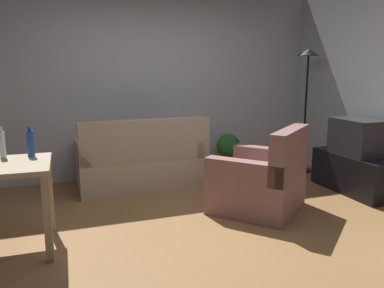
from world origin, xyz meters
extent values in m
cube|color=#9E7042|center=(0.00, 0.00, -0.01)|extent=(5.20, 4.40, 0.02)
cube|color=silver|center=(0.00, 2.20, 1.35)|extent=(5.20, 0.10, 2.70)
cube|color=beige|center=(-0.21, 1.65, 0.20)|extent=(1.60, 0.84, 0.40)
cube|color=#C0AD91|center=(-0.21, 1.31, 0.66)|extent=(1.60, 0.16, 0.52)
cube|color=#C8B597|center=(0.52, 1.65, 0.51)|extent=(0.16, 0.84, 0.22)
cube|color=#C8B597|center=(-0.93, 1.65, 0.51)|extent=(0.16, 0.84, 0.22)
cube|color=black|center=(2.25, 0.48, 0.24)|extent=(0.44, 1.10, 0.48)
cube|color=#2D2D33|center=(2.25, 0.48, 0.70)|extent=(0.40, 0.60, 0.44)
cube|color=black|center=(2.46, 0.48, 0.70)|extent=(0.01, 0.52, 0.36)
cylinder|color=black|center=(2.25, 1.54, 0.01)|extent=(0.26, 0.26, 0.03)
cylinder|color=black|center=(2.25, 1.54, 0.87)|extent=(0.03, 0.03, 1.68)
cone|color=black|center=(2.25, 1.54, 1.76)|extent=(0.32, 0.32, 0.10)
cube|color=tan|center=(-1.34, -0.14, 0.36)|extent=(0.06, 0.06, 0.72)
cube|color=tan|center=(-1.32, 0.48, 0.36)|extent=(0.06, 0.06, 0.72)
cylinder|color=brown|center=(1.18, 1.90, 0.11)|extent=(0.24, 0.24, 0.22)
sphere|color=#2D6B28|center=(1.18, 1.90, 0.39)|extent=(0.36, 0.36, 0.36)
cube|color=#996B66|center=(0.81, 0.36, 0.20)|extent=(1.23, 1.22, 0.40)
cube|color=#8C625D|center=(1.03, 0.10, 0.66)|extent=(0.79, 0.71, 0.52)
cube|color=#926661|center=(1.09, 0.60, 0.51)|extent=(0.67, 0.74, 0.22)
cube|color=#926661|center=(0.53, 0.12, 0.51)|extent=(0.67, 0.74, 0.22)
cylinder|color=silver|center=(-1.68, 0.41, 0.88)|extent=(0.05, 0.05, 0.23)
cylinder|color=silver|center=(-1.68, 0.41, 1.01)|extent=(0.02, 0.02, 0.04)
cylinder|color=#2347A3|center=(-1.45, 0.39, 0.87)|extent=(0.06, 0.06, 0.23)
cylinder|color=#2347A3|center=(-1.45, 0.39, 1.01)|extent=(0.03, 0.03, 0.04)
camera|label=1|loc=(-1.23, -3.21, 1.52)|focal=35.92mm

